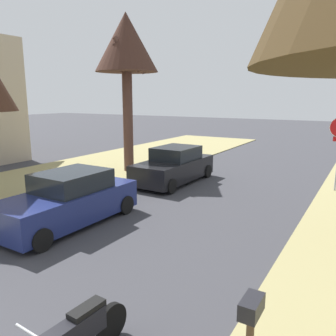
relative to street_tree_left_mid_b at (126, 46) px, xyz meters
name	(u,v)px	position (x,y,z in m)	size (l,w,h in m)	color
street_tree_left_mid_b	(126,46)	(0.00, 0.00, 0.00)	(3.04, 3.04, 7.63)	#4F342C
parked_sedan_navy	(68,200)	(2.98, -6.90, -5.41)	(2.01, 4.43, 1.57)	navy
parked_sedan_black	(174,166)	(3.12, -0.80, -5.41)	(2.01, 4.43, 1.57)	black
curbside_mailbox	(251,318)	(9.48, -10.03, -5.08)	(0.22, 0.44, 1.27)	brown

